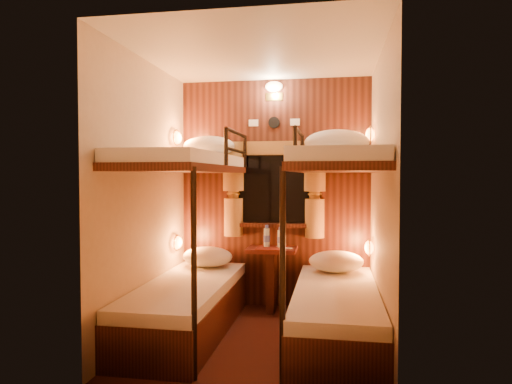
% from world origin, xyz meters
% --- Properties ---
extents(floor, '(2.10, 2.10, 0.00)m').
position_xyz_m(floor, '(0.00, 0.00, 0.00)').
color(floor, '#33150E').
rests_on(floor, ground).
extents(ceiling, '(2.10, 2.10, 0.00)m').
position_xyz_m(ceiling, '(0.00, 0.00, 2.40)').
color(ceiling, silver).
rests_on(ceiling, wall_back).
extents(wall_back, '(2.40, 0.00, 2.40)m').
position_xyz_m(wall_back, '(0.00, 1.05, 1.20)').
color(wall_back, '#C6B293').
rests_on(wall_back, floor).
extents(wall_front, '(2.40, 0.00, 2.40)m').
position_xyz_m(wall_front, '(0.00, -1.05, 1.20)').
color(wall_front, '#C6B293').
rests_on(wall_front, floor).
extents(wall_left, '(0.00, 2.40, 2.40)m').
position_xyz_m(wall_left, '(-1.00, 0.00, 1.20)').
color(wall_left, '#C6B293').
rests_on(wall_left, floor).
extents(wall_right, '(0.00, 2.40, 2.40)m').
position_xyz_m(wall_right, '(1.00, 0.00, 1.20)').
color(wall_right, '#C6B293').
rests_on(wall_right, floor).
extents(back_panel, '(2.00, 0.03, 2.40)m').
position_xyz_m(back_panel, '(0.00, 1.04, 1.20)').
color(back_panel, black).
rests_on(back_panel, floor).
extents(bunk_left, '(0.72, 1.90, 1.82)m').
position_xyz_m(bunk_left, '(-0.65, 0.07, 0.56)').
color(bunk_left, black).
rests_on(bunk_left, floor).
extents(bunk_right, '(0.72, 1.90, 1.82)m').
position_xyz_m(bunk_right, '(0.65, 0.07, 0.56)').
color(bunk_right, black).
rests_on(bunk_right, floor).
extents(window, '(1.00, 0.12, 0.79)m').
position_xyz_m(window, '(0.00, 1.00, 1.18)').
color(window, black).
rests_on(window, back_panel).
extents(curtains, '(1.10, 0.22, 1.00)m').
position_xyz_m(curtains, '(0.00, 0.97, 1.26)').
color(curtains, olive).
rests_on(curtains, back_panel).
extents(back_fixtures, '(0.54, 0.09, 0.48)m').
position_xyz_m(back_fixtures, '(0.00, 1.00, 2.25)').
color(back_fixtures, black).
rests_on(back_fixtures, back_panel).
extents(reading_lamps, '(2.00, 0.20, 1.25)m').
position_xyz_m(reading_lamps, '(-0.00, 0.70, 1.24)').
color(reading_lamps, orange).
rests_on(reading_lamps, wall_left).
extents(table, '(0.50, 0.34, 0.66)m').
position_xyz_m(table, '(0.00, 0.85, 0.41)').
color(table, '#551A13').
rests_on(table, floor).
extents(bottle_left, '(0.07, 0.07, 0.23)m').
position_xyz_m(bottle_left, '(-0.06, 0.90, 0.75)').
color(bottle_left, '#99BFE5').
rests_on(bottle_left, table).
extents(bottle_right, '(0.06, 0.06, 0.21)m').
position_xyz_m(bottle_right, '(0.08, 0.88, 0.74)').
color(bottle_right, '#99BFE5').
rests_on(bottle_right, table).
extents(sachet_a, '(0.09, 0.08, 0.01)m').
position_xyz_m(sachet_a, '(0.17, 0.83, 0.65)').
color(sachet_a, silver).
rests_on(sachet_a, table).
extents(sachet_b, '(0.08, 0.07, 0.01)m').
position_xyz_m(sachet_b, '(0.06, 0.94, 0.65)').
color(sachet_b, silver).
rests_on(sachet_b, table).
extents(pillow_lower_left, '(0.52, 0.37, 0.20)m').
position_xyz_m(pillow_lower_left, '(-0.65, 0.74, 0.56)').
color(pillow_lower_left, silver).
rests_on(pillow_lower_left, bunk_left).
extents(pillow_lower_right, '(0.52, 0.37, 0.21)m').
position_xyz_m(pillow_lower_right, '(0.65, 0.69, 0.56)').
color(pillow_lower_right, silver).
rests_on(pillow_lower_right, bunk_right).
extents(pillow_upper_left, '(0.54, 0.39, 0.21)m').
position_xyz_m(pillow_upper_left, '(-0.65, 0.81, 1.69)').
color(pillow_upper_left, silver).
rests_on(pillow_upper_left, bunk_left).
extents(pillow_upper_right, '(0.62, 0.44, 0.24)m').
position_xyz_m(pillow_upper_right, '(0.65, 0.67, 1.71)').
color(pillow_upper_right, silver).
rests_on(pillow_upper_right, bunk_right).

